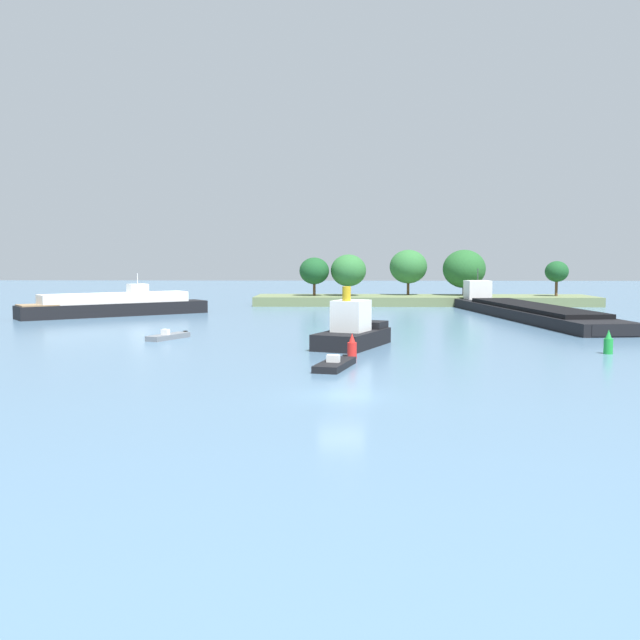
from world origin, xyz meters
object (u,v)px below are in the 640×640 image
at_px(cargo_barge, 525,310).
at_px(channel_buoy_green, 608,344).
at_px(tugboat, 353,331).
at_px(fishing_skiff, 335,364).
at_px(white_riverboat, 115,305).
at_px(small_motorboat, 168,336).
at_px(channel_buoy_red, 352,348).

bearing_deg(cargo_barge, channel_buoy_green, -93.39).
relative_size(tugboat, fishing_skiff, 1.65).
bearing_deg(tugboat, white_riverboat, 133.35).
bearing_deg(channel_buoy_green, white_riverboat, 144.23).
bearing_deg(white_riverboat, channel_buoy_green, -35.77).
height_order(tugboat, cargo_barge, cargo_barge).
distance_m(small_motorboat, white_riverboat, 29.97).
height_order(cargo_barge, channel_buoy_red, cargo_barge).
xyz_separation_m(tugboat, white_riverboat, (-30.20, 31.99, 0.05)).
bearing_deg(fishing_skiff, tugboat, 83.36).
relative_size(small_motorboat, white_riverboat, 0.23).
distance_m(fishing_skiff, channel_buoy_green, 22.74).
xyz_separation_m(small_motorboat, cargo_barge, (38.84, 25.09, 0.67)).
distance_m(channel_buoy_red, channel_buoy_green, 20.31).
distance_m(small_motorboat, channel_buoy_red, 20.89).
distance_m(small_motorboat, channel_buoy_green, 37.95).
bearing_deg(small_motorboat, fishing_skiff, -47.97).
relative_size(small_motorboat, channel_buoy_red, 2.65).
bearing_deg(small_motorboat, channel_buoy_green, -14.09).
bearing_deg(white_riverboat, fishing_skiff, -56.83).
height_order(fishing_skiff, channel_buoy_red, channel_buoy_red).
xyz_separation_m(fishing_skiff, channel_buoy_red, (1.24, 4.75, 0.56)).
relative_size(tugboat, cargo_barge, 0.22).
height_order(white_riverboat, cargo_barge, cargo_barge).
xyz_separation_m(tugboat, channel_buoy_green, (19.88, -4.09, -0.52)).
relative_size(small_motorboat, tugboat, 0.53).
bearing_deg(fishing_skiff, channel_buoy_green, 20.54).
xyz_separation_m(white_riverboat, channel_buoy_red, (30.04, -39.32, -0.57)).
distance_m(tugboat, fishing_skiff, 12.20).
xyz_separation_m(small_motorboat, channel_buoy_red, (16.76, -12.47, 0.55)).
bearing_deg(white_riverboat, tugboat, -46.65).
xyz_separation_m(small_motorboat, tugboat, (16.92, -5.15, 1.07)).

